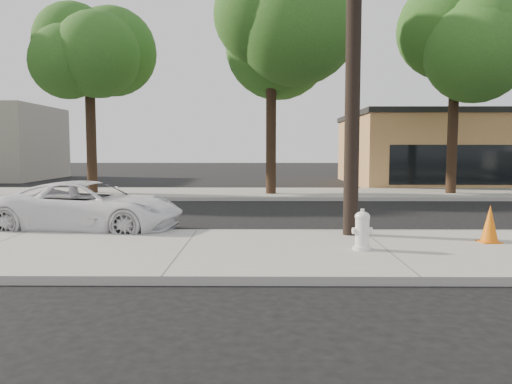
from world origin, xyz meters
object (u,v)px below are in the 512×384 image
(utility_pole, at_px, (354,32))
(police_cruiser, at_px, (90,207))
(fire_hydrant, at_px, (362,231))
(traffic_cone, at_px, (490,224))

(utility_pole, xyz_separation_m, police_cruiser, (-6.39, 1.17, -4.05))
(utility_pole, height_order, police_cruiser, utility_pole)
(fire_hydrant, bearing_deg, utility_pole, 79.64)
(fire_hydrant, height_order, traffic_cone, traffic_cone)
(utility_pole, bearing_deg, traffic_cone, -18.64)
(utility_pole, xyz_separation_m, fire_hydrant, (-0.08, -1.72, -4.19))
(fire_hydrant, bearing_deg, police_cruiser, 147.81)
(police_cruiser, distance_m, traffic_cone, 9.39)
(utility_pole, relative_size, traffic_cone, 11.33)
(traffic_cone, bearing_deg, police_cruiser, 167.10)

